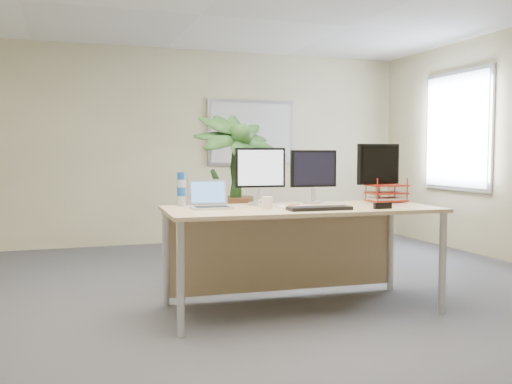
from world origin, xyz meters
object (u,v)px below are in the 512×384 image
object	(u,v)px
laptop	(210,201)
monitor_right	(313,173)
desk	(296,228)
floor_plant	(233,206)
monitor_left	(260,172)

from	to	relation	value
laptop	monitor_right	bearing A→B (deg)	7.97
desk	laptop	bearing A→B (deg)	176.01
floor_plant	laptop	bearing A→B (deg)	-116.27
floor_plant	monitor_right	xyz separation A→B (m)	(0.49, -0.80, 0.34)
monitor_left	laptop	xyz separation A→B (m)	(-0.46, -0.13, -0.22)
desk	floor_plant	bearing A→B (deg)	104.23
floor_plant	monitor_left	xyz separation A→B (m)	(0.00, -0.80, 0.36)
monitor_left	monitor_right	world-z (taller)	monitor_left
monitor_right	monitor_left	bearing A→B (deg)	179.93
floor_plant	laptop	xyz separation A→B (m)	(-0.46, -0.94, 0.14)
monitor_right	laptop	bearing A→B (deg)	-172.03
desk	monitor_right	world-z (taller)	monitor_right
desk	floor_plant	world-z (taller)	floor_plant
monitor_right	laptop	world-z (taller)	monitor_right
desk	monitor_right	size ratio (longest dim) A/B	4.83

